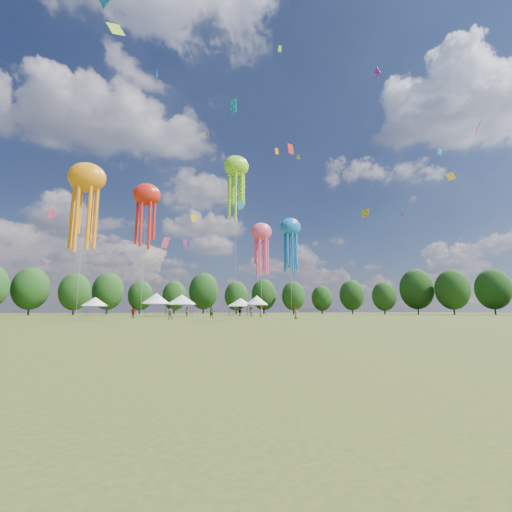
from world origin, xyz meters
name	(u,v)px	position (x,y,z in m)	size (l,w,h in m)	color
ground	(414,335)	(0.00, 0.00, 0.00)	(300.00, 300.00, 0.00)	#384416
spectator_near	(170,313)	(-9.63, 32.78, 0.88)	(0.86, 0.67, 1.76)	gray
spectators_far	(229,312)	(1.31, 46.17, 0.90)	(23.00, 26.76, 1.93)	gray
festival_tents	(191,300)	(-4.29, 55.46, 3.12)	(36.43, 11.06, 4.37)	#47474C
show_kites	(193,200)	(-6.40, 39.24, 18.60)	(36.17, 21.61, 30.52)	red
small_kites	(236,148)	(1.03, 40.60, 29.11)	(70.75, 54.00, 41.88)	red
treeline	(190,286)	(-3.87, 62.51, 6.54)	(201.57, 95.24, 13.43)	#38281C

